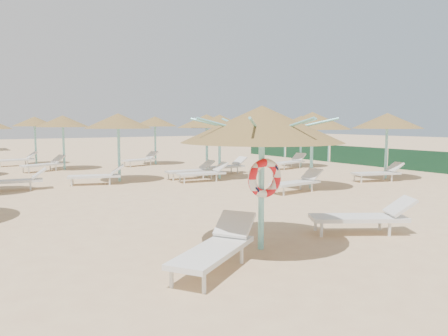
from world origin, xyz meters
TOP-DOWN VIEW (x-y plane):
  - ground at (0.00, 0.00)m, footprint 120.00×120.00m
  - main_palapa at (-0.23, -0.15)m, footprint 2.94×2.94m
  - lounger_main_a at (-1.50, -0.67)m, footprint 2.10×1.69m
  - lounger_main_b at (2.30, -0.40)m, footprint 2.15×1.63m
  - palapa_field at (2.28, 10.28)m, footprint 19.64×17.24m
  - windbreak_fence at (14.00, 9.96)m, footprint 0.08×19.84m

SIDE VIEW (x-z plane):
  - ground at x=0.00m, z-range 0.00..0.00m
  - lounger_main_a at x=-1.50m, z-range -0.02..0.75m
  - lounger_main_b at x=2.30m, z-range -0.02..0.76m
  - windbreak_fence at x=14.00m, z-range -0.05..1.05m
  - main_palapa at x=-0.23m, z-range 0.97..3.60m
  - palapa_field at x=2.28m, z-range 0.94..3.67m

